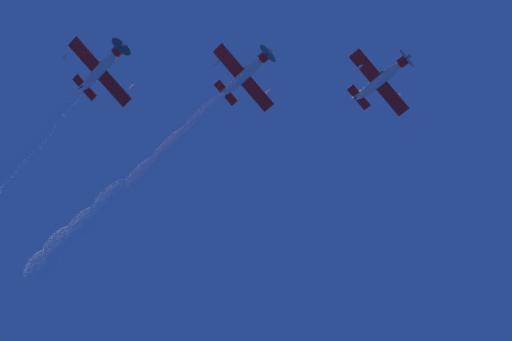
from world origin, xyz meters
TOP-DOWN VIEW (x-y plane):
  - airplane_lead at (4.20, -5.13)m, footprint 7.91×7.61m
  - airplane_left_wingman at (-3.54, 7.16)m, footprint 7.85×7.61m
  - airplane_right_wingman at (-12.12, 19.35)m, footprint 7.84×7.61m
  - smoke_trail_left_wingman at (4.94, 37.42)m, footprint 14.07×41.52m

SIDE VIEW (x-z plane):
  - airplane_right_wingman at x=-12.12m, z-range 52.28..56.03m
  - smoke_trail_left_wingman at x=4.94m, z-range 53.28..56.79m
  - airplane_lead at x=4.20m, z-range 53.33..56.94m
  - airplane_left_wingman at x=-3.54m, z-range 53.36..57.09m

